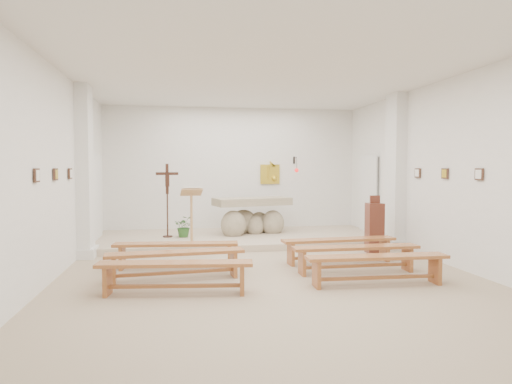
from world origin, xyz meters
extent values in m
cube|color=tan|center=(0.00, 0.00, 0.00)|extent=(7.00, 10.00, 0.00)
cube|color=white|center=(-3.49, 0.00, 1.75)|extent=(0.02, 10.00, 3.50)
cube|color=white|center=(3.49, 0.00, 1.75)|extent=(0.02, 10.00, 3.50)
cube|color=white|center=(0.00, 4.99, 1.75)|extent=(7.00, 0.02, 3.50)
cube|color=silver|center=(0.00, 0.00, 3.49)|extent=(7.00, 10.00, 0.02)
cube|color=#BAA58F|center=(0.00, 3.50, 0.07)|extent=(6.98, 3.00, 0.15)
cube|color=white|center=(-3.37, 2.00, 1.75)|extent=(0.26, 0.55, 3.50)
cube|color=white|center=(3.37, 2.00, 1.75)|extent=(0.26, 0.55, 3.50)
cube|color=gold|center=(1.05, 4.96, 1.65)|extent=(0.55, 0.04, 0.55)
cube|color=black|center=(1.75, 4.97, 2.05)|extent=(0.04, 0.02, 0.20)
cylinder|color=black|center=(1.75, 4.82, 2.12)|extent=(0.02, 0.30, 0.02)
cylinder|color=black|center=(1.75, 4.67, 1.95)|extent=(0.01, 0.01, 0.34)
sphere|color=red|center=(1.75, 4.67, 1.76)|extent=(0.11, 0.11, 0.11)
cube|color=#442A1E|center=(-3.47, -0.80, 1.72)|extent=(0.03, 0.20, 0.20)
cube|color=#442A1E|center=(-3.47, 0.20, 1.72)|extent=(0.03, 0.20, 0.20)
cube|color=#442A1E|center=(-3.47, 1.20, 1.72)|extent=(0.03, 0.20, 0.20)
cube|color=#442A1E|center=(3.47, -0.80, 1.72)|extent=(0.03, 0.20, 0.20)
cube|color=#442A1E|center=(3.47, 0.20, 1.72)|extent=(0.03, 0.20, 0.20)
cube|color=#442A1E|center=(3.47, 1.20, 1.72)|extent=(0.03, 0.20, 0.20)
cube|color=silver|center=(-3.43, 2.70, 0.27)|extent=(0.10, 0.85, 0.52)
cube|color=silver|center=(3.43, 2.70, 0.27)|extent=(0.10, 0.85, 0.52)
ellipsoid|color=tan|center=(-0.17, 3.47, 0.42)|extent=(0.63, 0.54, 0.71)
ellipsoid|color=tan|center=(0.89, 3.77, 0.40)|extent=(0.59, 0.50, 0.67)
ellipsoid|color=tan|center=(0.15, 3.91, 0.44)|extent=(0.67, 0.57, 0.63)
ellipsoid|color=tan|center=(0.57, 3.98, 0.38)|extent=(0.55, 0.46, 0.59)
ellipsoid|color=tan|center=(0.42, 3.73, 0.35)|extent=(0.46, 0.39, 0.55)
cube|color=tan|center=(0.35, 3.77, 0.97)|extent=(2.07, 1.22, 0.19)
cube|color=tan|center=(-1.22, 2.30, 0.17)|extent=(0.42, 0.42, 0.04)
cylinder|color=tan|center=(-1.22, 2.30, 0.70)|extent=(0.05, 0.05, 1.09)
cube|color=tan|center=(-1.22, 2.28, 1.30)|extent=(0.49, 0.38, 0.18)
cube|color=white|center=(-1.22, 2.23, 1.35)|extent=(0.42, 0.31, 0.14)
cylinder|color=#311B0F|center=(-1.77, 3.51, 0.16)|extent=(0.23, 0.23, 0.03)
cylinder|color=#311B0F|center=(-1.77, 3.51, 0.69)|extent=(0.04, 0.04, 1.07)
cube|color=#311B0F|center=(-1.77, 3.51, 1.56)|extent=(0.07, 0.06, 0.73)
cube|color=#311B0F|center=(-1.77, 3.51, 1.69)|extent=(0.54, 0.13, 0.07)
cube|color=#311B0F|center=(-1.77, 3.48, 1.53)|extent=(0.10, 0.05, 0.31)
imported|color=#2A5A24|center=(-1.37, 3.43, 0.41)|extent=(0.48, 0.41, 0.52)
cube|color=#5F281B|center=(2.65, 1.48, 0.54)|extent=(0.35, 0.35, 1.07)
cube|color=#5F281B|center=(2.65, 1.48, 1.15)|extent=(0.22, 0.06, 0.18)
cube|color=#AA5B31|center=(-1.54, 0.62, 0.45)|extent=(2.25, 0.57, 0.05)
cube|color=#AA5B31|center=(-2.50, 0.71, 0.21)|extent=(0.09, 0.33, 0.43)
cube|color=#AA5B31|center=(-0.58, 0.53, 0.21)|extent=(0.09, 0.33, 0.43)
cube|color=#AA5B31|center=(-1.54, 0.62, 0.12)|extent=(1.87, 0.24, 0.05)
cube|color=#AA5B31|center=(1.54, 0.62, 0.45)|extent=(2.25, 0.47, 0.05)
cube|color=#AA5B31|center=(0.58, 0.57, 0.21)|extent=(0.08, 0.33, 0.43)
cube|color=#AA5B31|center=(2.50, 0.67, 0.21)|extent=(0.08, 0.33, 0.43)
cube|color=#AA5B31|center=(1.54, 0.62, 0.12)|extent=(1.88, 0.16, 0.05)
cube|color=#AA5B31|center=(-1.54, -0.24, 0.45)|extent=(2.25, 0.56, 0.05)
cube|color=#AA5B31|center=(-2.50, -0.33, 0.21)|extent=(0.09, 0.33, 0.43)
cube|color=#AA5B31|center=(-0.58, -0.15, 0.21)|extent=(0.09, 0.33, 0.43)
cube|color=#AA5B31|center=(-1.54, -0.24, 0.12)|extent=(1.87, 0.24, 0.05)
cube|color=#AA5B31|center=(1.54, -0.24, 0.45)|extent=(2.23, 0.36, 0.05)
cube|color=#AA5B31|center=(0.58, -0.24, 0.21)|extent=(0.06, 0.32, 0.43)
cube|color=#AA5B31|center=(2.51, -0.24, 0.21)|extent=(0.06, 0.32, 0.43)
cube|color=#AA5B31|center=(1.54, -0.24, 0.12)|extent=(1.88, 0.06, 0.05)
cube|color=#AA5B31|center=(-1.54, -1.10, 0.45)|extent=(2.26, 0.62, 0.05)
cube|color=#AA5B31|center=(-2.50, -0.99, 0.21)|extent=(0.10, 0.33, 0.43)
cube|color=#AA5B31|center=(-0.59, -1.21, 0.21)|extent=(0.10, 0.33, 0.43)
cube|color=#AA5B31|center=(-1.54, -1.10, 0.12)|extent=(1.87, 0.28, 0.05)
cube|color=#AA5B31|center=(1.54, -1.10, 0.45)|extent=(2.24, 0.42, 0.05)
cube|color=#AA5B31|center=(0.58, -1.07, 0.21)|extent=(0.07, 0.33, 0.43)
cube|color=#AA5B31|center=(2.51, -1.13, 0.21)|extent=(0.07, 0.33, 0.43)
cube|color=#AA5B31|center=(1.54, -1.10, 0.12)|extent=(1.88, 0.12, 0.05)
camera|label=1|loc=(-1.46, -7.70, 1.82)|focal=32.00mm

